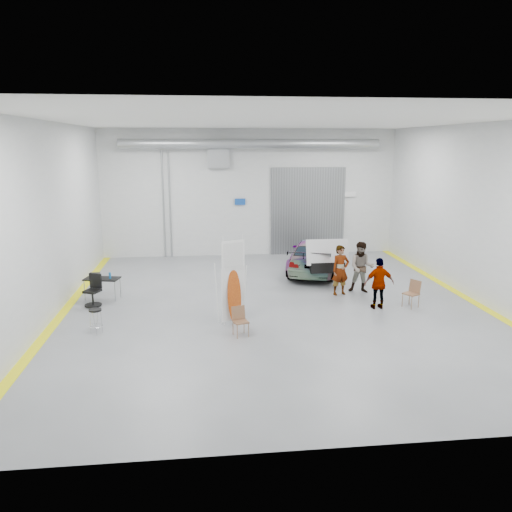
{
  "coord_description": "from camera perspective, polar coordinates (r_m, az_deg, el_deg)",
  "views": [
    {
      "loc": [
        -2.38,
        -15.72,
        5.31
      ],
      "look_at": [
        -0.51,
        1.03,
        1.5
      ],
      "focal_mm": 35.0,
      "sensor_mm": 36.0,
      "label": 1
    }
  ],
  "objects": [
    {
      "name": "person_c",
      "position": [
        16.77,
        13.89,
        -3.06
      ],
      "size": [
        0.99,
        0.41,
        1.71
      ],
      "primitive_type": "imported",
      "rotation": [
        0.0,
        0.0,
        3.14
      ],
      "color": "#AA5C38",
      "rests_on": "ground"
    },
    {
      "name": "sedan_car",
      "position": [
        21.13,
        6.63,
        0.03
      ],
      "size": [
        3.33,
        5.15,
        1.39
      ],
      "primitive_type": "imported",
      "rotation": [
        0.0,
        0.0,
        2.83
      ],
      "color": "white",
      "rests_on": "ground"
    },
    {
      "name": "trunk_lid",
      "position": [
        18.95,
        8.12,
        0.72
      ],
      "size": [
        1.62,
        0.98,
        0.04
      ],
      "primitive_type": "cube",
      "color": "silver",
      "rests_on": "sedan_car"
    },
    {
      "name": "work_table",
      "position": [
        18.14,
        -17.39,
        -2.43
      ],
      "size": [
        1.29,
        0.83,
        0.97
      ],
      "rotation": [
        0.0,
        0.0,
        -0.22
      ],
      "color": "gray",
      "rests_on": "ground"
    },
    {
      "name": "office_chair",
      "position": [
        17.55,
        -18.15,
        -3.95
      ],
      "size": [
        0.61,
        0.64,
        1.06
      ],
      "rotation": [
        0.0,
        0.0,
        -0.41
      ],
      "color": "black",
      "rests_on": "ground"
    },
    {
      "name": "person_a",
      "position": [
        18.03,
        9.63,
        -1.6
      ],
      "size": [
        0.74,
        0.57,
        1.8
      ],
      "primitive_type": "imported",
      "rotation": [
        0.0,
        0.0,
        0.23
      ],
      "color": "olive",
      "rests_on": "ground"
    },
    {
      "name": "shop_stool",
      "position": [
        15.01,
        -17.82,
        -7.14
      ],
      "size": [
        0.37,
        0.37,
        0.73
      ],
      "rotation": [
        0.0,
        0.0,
        -0.33
      ],
      "color": "black",
      "rests_on": "ground"
    },
    {
      "name": "folding_chair_far",
      "position": [
        17.35,
        17.24,
        -4.71
      ],
      "size": [
        0.57,
        0.69,
        0.9
      ],
      "rotation": [
        0.0,
        0.0,
        -1.05
      ],
      "color": "brown",
      "rests_on": "ground"
    },
    {
      "name": "ground",
      "position": [
        16.76,
        2.12,
        -5.74
      ],
      "size": [
        16.0,
        16.0,
        0.0
      ],
      "primitive_type": "plane",
      "color": "slate",
      "rests_on": "ground"
    },
    {
      "name": "room_shell",
      "position": [
        18.17,
        1.94,
        8.84
      ],
      "size": [
        14.02,
        16.18,
        6.01
      ],
      "color": "silver",
      "rests_on": "ground"
    },
    {
      "name": "surfboard_display",
      "position": [
        14.86,
        -2.87,
        -3.76
      ],
      "size": [
        0.72,
        0.41,
        2.71
      ],
      "rotation": [
        0.0,
        0.0,
        0.39
      ],
      "color": "white",
      "rests_on": "ground"
    },
    {
      "name": "person_b",
      "position": [
        18.43,
        11.98,
        -1.27
      ],
      "size": [
        1.09,
        0.95,
        1.87
      ],
      "primitive_type": "imported",
      "rotation": [
        0.0,
        0.0,
        -0.32
      ],
      "color": "teal",
      "rests_on": "ground"
    },
    {
      "name": "folding_chair_near",
      "position": [
        14.19,
        -1.76,
        -8.12
      ],
      "size": [
        0.49,
        0.51,
        0.83
      ],
      "rotation": [
        0.0,
        0.0,
        0.29
      ],
      "color": "brown",
      "rests_on": "ground"
    }
  ]
}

